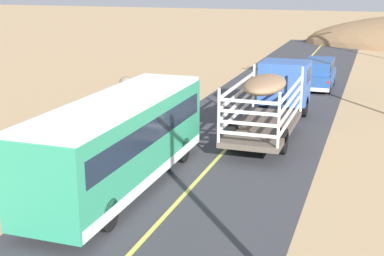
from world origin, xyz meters
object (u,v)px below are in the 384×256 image
object	(u,v)px
car_far	(319,73)
boulder_near_shoulder	(126,82)
bus	(121,140)
livestock_truck	(277,90)

from	to	relation	value
car_far	boulder_near_shoulder	size ratio (longest dim) A/B	4.94
bus	car_far	size ratio (longest dim) A/B	2.16
boulder_near_shoulder	bus	bearing A→B (deg)	-64.91
bus	car_far	xyz separation A→B (m)	(4.61, 20.21, -0.66)
livestock_truck	boulder_near_shoulder	distance (m)	12.95
boulder_near_shoulder	car_far	bearing A→B (deg)	17.67
livestock_truck	bus	bearing A→B (deg)	-109.85
car_far	livestock_truck	bearing A→B (deg)	-95.42
livestock_truck	car_far	distance (m)	10.18
livestock_truck	boulder_near_shoulder	xyz separation A→B (m)	(-11.28, 6.21, -1.40)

